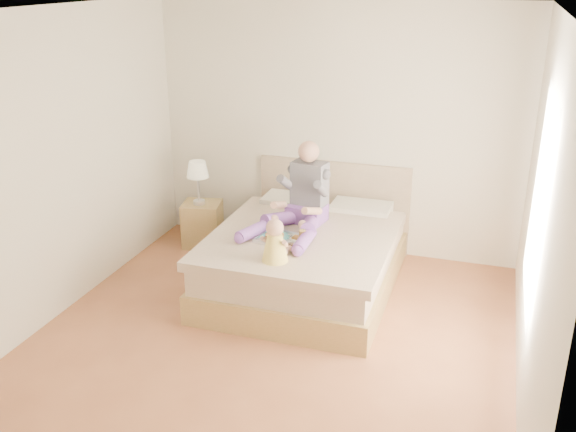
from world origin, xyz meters
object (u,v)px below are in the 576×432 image
(bed, at_px, (308,255))
(adult, at_px, (301,202))
(baby, at_px, (275,244))
(tray, at_px, (283,238))
(nightstand, at_px, (203,224))

(bed, bearing_deg, adult, 156.42)
(adult, height_order, baby, adult)
(adult, relative_size, tray, 2.09)
(bed, relative_size, tray, 4.29)
(nightstand, distance_m, baby, 1.99)
(tray, height_order, baby, baby)
(bed, xyz_separation_m, nightstand, (-1.42, 0.55, -0.06))
(bed, height_order, baby, bed)
(tray, bearing_deg, adult, 95.51)
(nightstand, bearing_deg, baby, -57.00)
(bed, distance_m, baby, 0.92)
(tray, bearing_deg, nightstand, 156.12)
(tray, distance_m, baby, 0.45)
(nightstand, relative_size, tray, 1.00)
(baby, bearing_deg, adult, 97.89)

